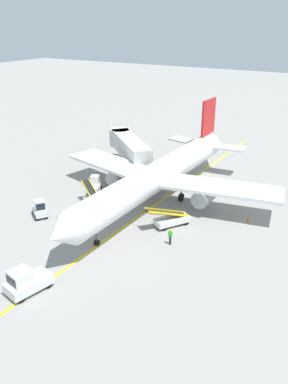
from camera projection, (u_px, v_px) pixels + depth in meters
ground_plane at (84, 252)px, 37.39m from camera, size 300.00×300.00×0.00m
taxi_line_yellow at (118, 231)px, 41.09m from camera, size 1.97×79.99×0.01m
airliner at (160, 175)px, 46.58m from camera, size 28.60×35.26×10.10m
jet_bridge at (128, 145)px, 56.97m from camera, size 11.30×10.24×4.85m
pushback_tug at (26, 282)px, 31.56m from camera, size 2.62×3.92×2.20m
baggage_tug_near_wing at (95, 185)px, 50.07m from camera, size 2.17×2.72×2.10m
baggage_tug_by_cargo_door at (40, 209)px, 43.77m from camera, size 2.71×2.44×2.10m
belt_loader_forward_hold at (94, 202)px, 45.87m from camera, size 4.92×3.67×2.59m
belt_loader_aft_hold at (171, 219)px, 41.94m from camera, size 3.66×4.92×2.59m
ground_crew_marshaller at (170, 236)px, 38.36m from camera, size 0.36×0.24×1.70m
safety_cone_nose_left at (248, 220)px, 42.98m from camera, size 0.36×0.36×0.44m
safety_cone_nose_right at (112, 184)px, 52.23m from camera, size 0.36×0.36×0.44m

